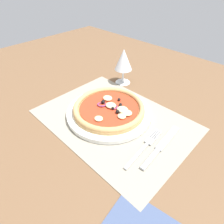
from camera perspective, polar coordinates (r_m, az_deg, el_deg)
name	(u,v)px	position (r cm, az deg, el deg)	size (l,w,h in cm)	color
ground_plane	(114,123)	(65.31, 0.61, -3.15)	(190.00, 140.00, 2.40)	brown
placemat	(114,119)	(64.38, 0.62, -2.22)	(49.95, 35.66, 0.40)	gray
plate	(109,112)	(66.00, -0.91, 0.01)	(28.76, 28.76, 1.44)	silver
pizza	(109,108)	(64.86, -0.85, 1.24)	(24.34, 24.34, 2.65)	tan
fork	(146,146)	(56.42, 9.98, -9.81)	(3.18, 18.06, 0.44)	#B2B5BA
knife	(161,146)	(57.30, 14.49, -9.65)	(3.29, 20.07, 0.62)	#B2B5BA
wine_glass	(124,60)	(80.50, 3.46, 15.05)	(7.20, 7.20, 14.90)	silver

